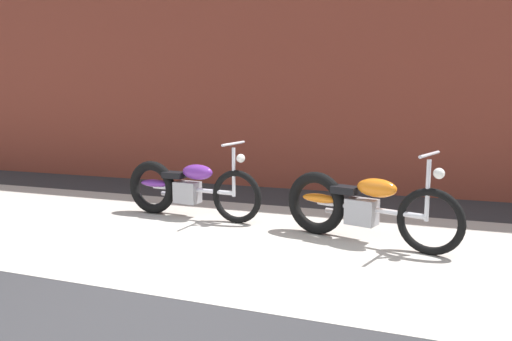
# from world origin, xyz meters

# --- Properties ---
(ground_plane) EXTENTS (80.00, 80.00, 0.00)m
(ground_plane) POSITION_xyz_m (0.00, 0.00, 0.00)
(ground_plane) COLOR #2D2D30
(sidewalk_slab) EXTENTS (36.00, 3.50, 0.01)m
(sidewalk_slab) POSITION_xyz_m (0.00, 1.75, 0.00)
(sidewalk_slab) COLOR #B2ADA3
(sidewalk_slab) RESTS_ON ground
(brick_building_wall) EXTENTS (36.00, 0.50, 5.91)m
(brick_building_wall) POSITION_xyz_m (0.00, 5.20, 2.95)
(brick_building_wall) COLOR brown
(brick_building_wall) RESTS_ON ground
(motorcycle_purple) EXTENTS (2.01, 0.58, 1.03)m
(motorcycle_purple) POSITION_xyz_m (-1.17, 2.42, 0.40)
(motorcycle_purple) COLOR black
(motorcycle_purple) RESTS_ON ground
(motorcycle_orange) EXTENTS (1.95, 0.81, 1.03)m
(motorcycle_orange) POSITION_xyz_m (1.16, 2.07, 0.40)
(motorcycle_orange) COLOR black
(motorcycle_orange) RESTS_ON ground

